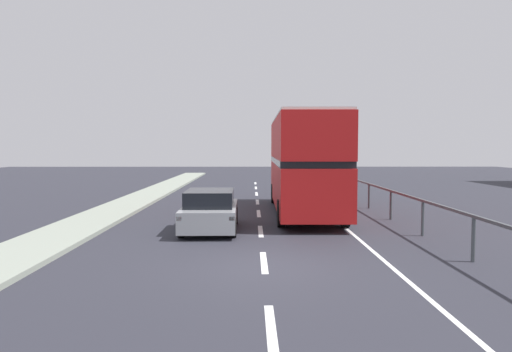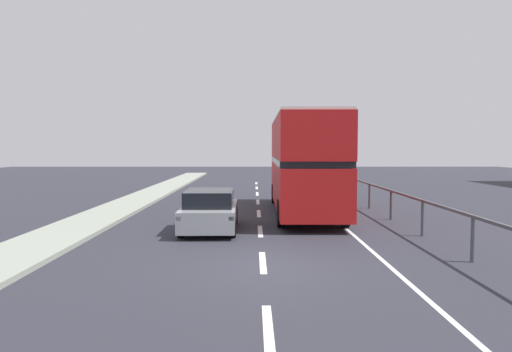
% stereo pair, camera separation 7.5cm
% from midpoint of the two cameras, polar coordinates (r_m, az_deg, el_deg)
% --- Properties ---
extents(ground_plane, '(73.18, 120.00, 0.10)m').
position_cam_midpoint_polar(ground_plane, '(11.76, 1.03, -10.86)').
color(ground_plane, '#292932').
extents(near_sidewalk_kerb, '(2.15, 80.00, 0.14)m').
position_cam_midpoint_polar(near_sidewalk_kerb, '(13.22, -28.24, -9.13)').
color(near_sidewalk_kerb, gray).
rests_on(near_sidewalk_kerb, ground).
extents(lane_paint_markings, '(3.18, 46.00, 0.01)m').
position_cam_midpoint_polar(lane_paint_markings, '(19.86, 5.81, -4.84)').
color(lane_paint_markings, silver).
rests_on(lane_paint_markings, ground).
extents(bridge_side_railing, '(0.10, 42.00, 1.18)m').
position_cam_midpoint_polar(bridge_side_railing, '(21.20, 14.70, -1.83)').
color(bridge_side_railing, '#44494D').
rests_on(bridge_side_railing, ground).
extents(double_decker_bus_red, '(2.66, 10.43, 4.18)m').
position_cam_midpoint_polar(double_decker_bus_red, '(20.62, 5.85, 1.71)').
color(double_decker_bus_red, '#B41616').
rests_on(double_decker_bus_red, ground).
extents(hatchback_car_near, '(1.88, 4.10, 1.40)m').
position_cam_midpoint_polar(hatchback_car_near, '(16.45, -5.42, -4.19)').
color(hatchback_car_near, '#909398').
rests_on(hatchback_car_near, ground).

